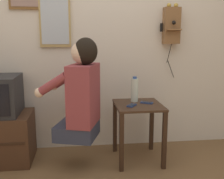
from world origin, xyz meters
TOP-DOWN VIEW (x-y plane):
  - wall_back at (0.00, 1.25)m, footprint 6.80×0.05m
  - side_table at (0.31, 0.80)m, footprint 0.46×0.51m
  - person at (-0.26, 0.69)m, footprint 0.60×0.54m
  - tv_stand at (-1.07, 0.94)m, footprint 0.62×0.50m
  - wall_phone_antique at (0.74, 1.17)m, footprint 0.22×0.18m
  - wall_mirror at (-0.51, 1.21)m, footprint 0.32×0.03m
  - cell_phone_held at (0.22, 0.74)m, footprint 0.12×0.14m
  - cell_phone_spare at (0.40, 0.83)m, footprint 0.14×0.11m
  - water_bottle at (0.29, 0.92)m, footprint 0.07×0.07m

SIDE VIEW (x-z plane):
  - tv_stand at x=-1.07m, z-range 0.00..0.49m
  - side_table at x=0.31m, z-range 0.16..0.75m
  - cell_phone_held at x=0.22m, z-range 0.59..0.60m
  - cell_phone_spare at x=0.40m, z-range 0.59..0.60m
  - water_bottle at x=0.29m, z-range 0.58..0.84m
  - person at x=-0.26m, z-range 0.28..1.22m
  - wall_back at x=0.00m, z-range 0.00..2.55m
  - wall_phone_antique at x=0.74m, z-range 0.96..1.77m
  - wall_mirror at x=-0.51m, z-range 1.14..1.72m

